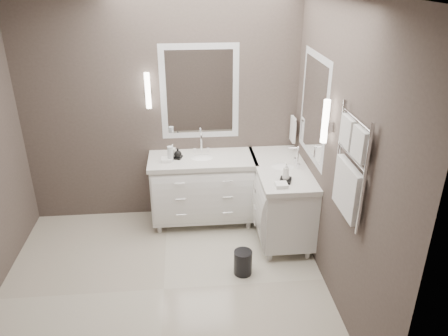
{
  "coord_description": "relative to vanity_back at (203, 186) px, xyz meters",
  "views": [
    {
      "loc": [
        0.28,
        -3.4,
        2.88
      ],
      "look_at": [
        0.66,
        0.7,
        0.95
      ],
      "focal_mm": 35.0,
      "sensor_mm": 36.0,
      "label": 1
    }
  ],
  "objects": [
    {
      "name": "sconce_right",
      "position": [
        1.08,
        -1.01,
        1.11
      ],
      "size": [
        0.06,
        0.06,
        0.4
      ],
      "color": "white",
      "rests_on": "wall_right"
    },
    {
      "name": "water_bottle",
      "position": [
        -0.36,
        -0.07,
        0.45
      ],
      "size": [
        0.08,
        0.08,
        0.18
      ],
      "primitive_type": "cylinder",
      "rotation": [
        0.0,
        0.0,
        0.42
      ],
      "color": "silver",
      "rests_on": "vanity_back"
    },
    {
      "name": "waste_bin",
      "position": [
        0.35,
        -1.05,
        -0.35
      ],
      "size": [
        0.19,
        0.19,
        0.26
      ],
      "primitive_type": "cylinder",
      "rotation": [
        0.0,
        0.0,
        -0.04
      ],
      "color": "black",
      "rests_on": "floor"
    },
    {
      "name": "wall_front",
      "position": [
        -0.45,
        -2.73,
        0.86
      ],
      "size": [
        3.2,
        0.01,
        2.7
      ],
      "primitive_type": "cube",
      "color": "#4D423D",
      "rests_on": "floor"
    },
    {
      "name": "amenity_tray_back",
      "position": [
        -0.31,
        0.02,
        0.38
      ],
      "size": [
        0.17,
        0.15,
        0.02
      ],
      "primitive_type": "cube",
      "rotation": [
        0.0,
        0.0,
        -0.33
      ],
      "color": "black",
      "rests_on": "vanity_back"
    },
    {
      "name": "mirror_right",
      "position": [
        1.14,
        -0.43,
        1.06
      ],
      "size": [
        0.02,
        0.9,
        1.1
      ],
      "color": "white",
      "rests_on": "wall_right"
    },
    {
      "name": "wall_right",
      "position": [
        1.15,
        -1.23,
        0.86
      ],
      "size": [
        0.01,
        3.0,
        2.7
      ],
      "primitive_type": "cube",
      "color": "#4D423D",
      "rests_on": "floor"
    },
    {
      "name": "sconce_back",
      "position": [
        -0.58,
        0.2,
        1.11
      ],
      "size": [
        0.06,
        0.06,
        0.4
      ],
      "color": "white",
      "rests_on": "wall_back"
    },
    {
      "name": "towel_ladder",
      "position": [
        1.1,
        -1.63,
        0.91
      ],
      "size": [
        0.06,
        0.58,
        0.9
      ],
      "color": "white",
      "rests_on": "wall_right"
    },
    {
      "name": "vanity_back",
      "position": [
        0.0,
        0.0,
        0.0
      ],
      "size": [
        1.24,
        0.59,
        0.97
      ],
      "color": "white",
      "rests_on": "floor"
    },
    {
      "name": "soap_bottle_b",
      "position": [
        -0.28,
        -0.01,
        0.44
      ],
      "size": [
        0.11,
        0.11,
        0.11
      ],
      "primitive_type": "imported",
      "rotation": [
        0.0,
        0.0,
        -0.35
      ],
      "color": "black",
      "rests_on": "amenity_tray_back"
    },
    {
      "name": "amenity_tray_right",
      "position": [
        0.83,
        -0.68,
        0.38
      ],
      "size": [
        0.16,
        0.18,
        0.02
      ],
      "primitive_type": "cube",
      "rotation": [
        0.0,
        0.0,
        -0.33
      ],
      "color": "black",
      "rests_on": "vanity_right"
    },
    {
      "name": "mirror_back",
      "position": [
        -0.0,
        0.26,
        1.06
      ],
      "size": [
        0.9,
        0.02,
        1.1
      ],
      "color": "white",
      "rests_on": "wall_back"
    },
    {
      "name": "towel_bar_corner",
      "position": [
        1.09,
        0.13,
        0.63
      ],
      "size": [
        0.03,
        0.22,
        0.3
      ],
      "color": "white",
      "rests_on": "wall_right"
    },
    {
      "name": "vanity_right",
      "position": [
        0.88,
        -0.33,
        0.0
      ],
      "size": [
        0.59,
        1.24,
        0.97
      ],
      "color": "white",
      "rests_on": "floor"
    },
    {
      "name": "wall_back",
      "position": [
        -0.45,
        0.28,
        0.86
      ],
      "size": [
        3.2,
        0.01,
        2.7
      ],
      "primitive_type": "cube",
      "color": "#4D423D",
      "rests_on": "floor"
    },
    {
      "name": "soap_bottle_c",
      "position": [
        0.83,
        -0.68,
        0.48
      ],
      "size": [
        0.09,
        0.09,
        0.18
      ],
      "primitive_type": "imported",
      "rotation": [
        0.0,
        0.0,
        0.25
      ],
      "color": "white",
      "rests_on": "amenity_tray_right"
    },
    {
      "name": "floor",
      "position": [
        -0.45,
        -1.23,
        -0.49
      ],
      "size": [
        3.2,
        3.0,
        0.01
      ],
      "primitive_type": "cube",
      "color": "beige",
      "rests_on": "ground"
    },
    {
      "name": "soap_bottle_a",
      "position": [
        -0.34,
        0.04,
        0.45
      ],
      "size": [
        0.08,
        0.08,
        0.14
      ],
      "primitive_type": "imported",
      "rotation": [
        0.0,
        0.0,
        -0.27
      ],
      "color": "white",
      "rests_on": "amenity_tray_back"
    }
  ]
}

